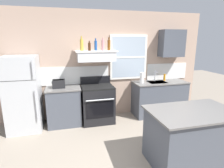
{
  "coord_description": "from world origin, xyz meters",
  "views": [
    {
      "loc": [
        -0.96,
        -2.36,
        1.99
      ],
      "look_at": [
        -0.05,
        1.2,
        1.1
      ],
      "focal_mm": 29.22,
      "sensor_mm": 36.0,
      "label": 1
    }
  ],
  "objects_px": {
    "bottle_champagne_gold_foil": "(82,45)",
    "bottle_brown_stout": "(89,47)",
    "bottle_blue_liqueur": "(96,45)",
    "paper_towel_roll": "(142,78)",
    "toaster": "(59,84)",
    "bottle_amber_wine": "(109,45)",
    "refrigerator": "(23,94)",
    "bottle_rose_pink": "(103,45)",
    "dish_soap_bottle": "(164,77)",
    "kitchen_island": "(191,137)",
    "stove_range": "(98,103)"
  },
  "relations": [
    {
      "from": "bottle_blue_liqueur",
      "to": "kitchen_island",
      "type": "relative_size",
      "value": 0.2
    },
    {
      "from": "bottle_champagne_gold_foil",
      "to": "bottle_amber_wine",
      "type": "relative_size",
      "value": 1.09
    },
    {
      "from": "toaster",
      "to": "bottle_amber_wine",
      "type": "bearing_deg",
      "value": 5.2
    },
    {
      "from": "stove_range",
      "to": "bottle_champagne_gold_foil",
      "type": "bearing_deg",
      "value": 157.44
    },
    {
      "from": "refrigerator",
      "to": "bottle_rose_pink",
      "type": "bearing_deg",
      "value": 2.53
    },
    {
      "from": "bottle_blue_liqueur",
      "to": "bottle_champagne_gold_foil",
      "type": "bearing_deg",
      "value": -176.23
    },
    {
      "from": "toaster",
      "to": "stove_range",
      "type": "relative_size",
      "value": 0.27
    },
    {
      "from": "paper_towel_roll",
      "to": "dish_soap_bottle",
      "type": "height_order",
      "value": "paper_towel_roll"
    },
    {
      "from": "toaster",
      "to": "stove_range",
      "type": "xyz_separation_m",
      "value": [
        0.89,
        -0.04,
        -0.54
      ]
    },
    {
      "from": "bottle_brown_stout",
      "to": "bottle_rose_pink",
      "type": "height_order",
      "value": "bottle_rose_pink"
    },
    {
      "from": "toaster",
      "to": "bottle_amber_wine",
      "type": "distance_m",
      "value": 1.5
    },
    {
      "from": "refrigerator",
      "to": "dish_soap_bottle",
      "type": "xyz_separation_m",
      "value": [
        3.53,
        0.16,
        0.17
      ]
    },
    {
      "from": "bottle_rose_pink",
      "to": "kitchen_island",
      "type": "xyz_separation_m",
      "value": [
        1.03,
        -2.01,
        -1.41
      ]
    },
    {
      "from": "bottle_amber_wine",
      "to": "dish_soap_bottle",
      "type": "height_order",
      "value": "bottle_amber_wine"
    },
    {
      "from": "paper_towel_roll",
      "to": "bottle_champagne_gold_foil",
      "type": "bearing_deg",
      "value": 176.31
    },
    {
      "from": "refrigerator",
      "to": "paper_towel_roll",
      "type": "bearing_deg",
      "value": 1.22
    },
    {
      "from": "toaster",
      "to": "bottle_brown_stout",
      "type": "xyz_separation_m",
      "value": [
        0.74,
        0.02,
        0.83
      ]
    },
    {
      "from": "toaster",
      "to": "bottle_amber_wine",
      "type": "relative_size",
      "value": 0.98
    },
    {
      "from": "bottle_brown_stout",
      "to": "paper_towel_roll",
      "type": "xyz_separation_m",
      "value": [
        1.33,
        -0.02,
        -0.8
      ]
    },
    {
      "from": "toaster",
      "to": "kitchen_island",
      "type": "relative_size",
      "value": 0.21
    },
    {
      "from": "bottle_champagne_gold_foil",
      "to": "bottle_rose_pink",
      "type": "xyz_separation_m",
      "value": [
        0.49,
        -0.08,
        -0.01
      ]
    },
    {
      "from": "bottle_rose_pink",
      "to": "kitchen_island",
      "type": "bearing_deg",
      "value": -62.8
    },
    {
      "from": "paper_towel_roll",
      "to": "dish_soap_bottle",
      "type": "distance_m",
      "value": 0.71
    },
    {
      "from": "refrigerator",
      "to": "stove_range",
      "type": "relative_size",
      "value": 1.53
    },
    {
      "from": "paper_towel_roll",
      "to": "refrigerator",
      "type": "bearing_deg",
      "value": -178.78
    },
    {
      "from": "refrigerator",
      "to": "toaster",
      "type": "bearing_deg",
      "value": 4.75
    },
    {
      "from": "bottle_brown_stout",
      "to": "kitchen_island",
      "type": "distance_m",
      "value": 2.78
    },
    {
      "from": "bottle_champagne_gold_foil",
      "to": "bottle_rose_pink",
      "type": "height_order",
      "value": "bottle_champagne_gold_foil"
    },
    {
      "from": "dish_soap_bottle",
      "to": "kitchen_island",
      "type": "height_order",
      "value": "dish_soap_bottle"
    },
    {
      "from": "paper_towel_roll",
      "to": "dish_soap_bottle",
      "type": "relative_size",
      "value": 1.5
    },
    {
      "from": "bottle_brown_stout",
      "to": "dish_soap_bottle",
      "type": "bearing_deg",
      "value": 2.27
    },
    {
      "from": "bottle_blue_liqueur",
      "to": "paper_towel_roll",
      "type": "xyz_separation_m",
      "value": [
        1.16,
        -0.12,
        -0.82
      ]
    },
    {
      "from": "bottle_amber_wine",
      "to": "dish_soap_bottle",
      "type": "bearing_deg",
      "value": -0.52
    },
    {
      "from": "toaster",
      "to": "refrigerator",
      "type": "bearing_deg",
      "value": -175.25
    },
    {
      "from": "bottle_rose_pink",
      "to": "stove_range",
      "type": "bearing_deg",
      "value": -160.9
    },
    {
      "from": "dish_soap_bottle",
      "to": "paper_towel_roll",
      "type": "bearing_deg",
      "value": -171.93
    },
    {
      "from": "dish_soap_bottle",
      "to": "toaster",
      "type": "bearing_deg",
      "value": -177.99
    },
    {
      "from": "stove_range",
      "to": "bottle_amber_wine",
      "type": "xyz_separation_m",
      "value": [
        0.33,
        0.15,
        1.41
      ]
    },
    {
      "from": "bottle_blue_liqueur",
      "to": "kitchen_island",
      "type": "distance_m",
      "value": 2.8
    },
    {
      "from": "bottle_champagne_gold_foil",
      "to": "bottle_blue_liqueur",
      "type": "bearing_deg",
      "value": 3.77
    },
    {
      "from": "bottle_blue_liqueur",
      "to": "paper_towel_roll",
      "type": "height_order",
      "value": "bottle_blue_liqueur"
    },
    {
      "from": "bottle_brown_stout",
      "to": "paper_towel_roll",
      "type": "bearing_deg",
      "value": -0.84
    },
    {
      "from": "paper_towel_roll",
      "to": "bottle_brown_stout",
      "type": "bearing_deg",
      "value": 179.16
    },
    {
      "from": "refrigerator",
      "to": "dish_soap_bottle",
      "type": "distance_m",
      "value": 3.54
    },
    {
      "from": "toaster",
      "to": "bottle_blue_liqueur",
      "type": "relative_size",
      "value": 1.05
    },
    {
      "from": "toaster",
      "to": "bottle_champagne_gold_foil",
      "type": "bearing_deg",
      "value": 9.36
    },
    {
      "from": "bottle_brown_stout",
      "to": "bottle_amber_wine",
      "type": "height_order",
      "value": "bottle_amber_wine"
    },
    {
      "from": "refrigerator",
      "to": "kitchen_island",
      "type": "bearing_deg",
      "value": -34.08
    },
    {
      "from": "bottle_champagne_gold_foil",
      "to": "kitchen_island",
      "type": "distance_m",
      "value": 2.95
    },
    {
      "from": "bottle_champagne_gold_foil",
      "to": "bottle_brown_stout",
      "type": "distance_m",
      "value": 0.19
    }
  ]
}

